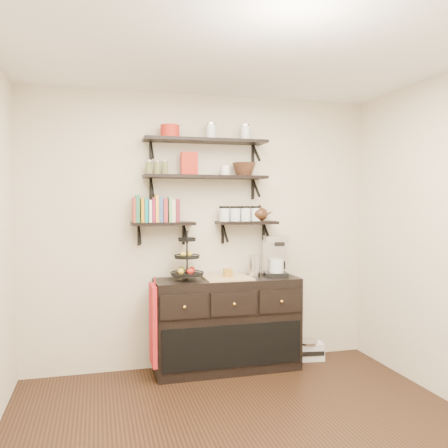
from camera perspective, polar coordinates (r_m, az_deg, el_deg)
ceiling at (r=3.24m, az=4.64°, el=21.69°), size 3.50×3.50×0.02m
back_wall at (r=4.76m, az=-2.54°, el=-0.84°), size 3.50×0.02×2.70m
shelf_top at (r=4.66m, az=-2.21°, el=9.94°), size 1.20×0.27×0.23m
shelf_mid at (r=4.63m, az=-2.20°, el=5.64°), size 1.20×0.27×0.23m
shelf_low_left at (r=4.57m, az=-7.37°, el=-0.04°), size 0.60×0.25×0.23m
shelf_low_right at (r=4.75m, az=2.72°, el=0.09°), size 0.60×0.25×0.23m
cookbooks at (r=4.55m, az=-8.04°, el=1.68°), size 0.43×0.15×0.26m
glass_canisters at (r=4.73m, az=1.98°, el=1.13°), size 0.43×0.10×0.13m
sideboard at (r=4.72m, az=0.37°, el=-11.92°), size 1.40×0.50×0.92m
fruit_stand at (r=4.52m, az=-4.44°, el=-4.79°), size 0.31×0.31×0.45m
candle at (r=4.62m, az=0.46°, el=-5.86°), size 0.08×0.08×0.08m
coffee_maker at (r=4.78m, az=6.13°, el=-3.93°), size 0.25×0.25×0.40m
thermal_carafe at (r=4.67m, az=3.66°, el=-5.11°), size 0.11×0.11×0.22m
apron at (r=4.47m, az=-8.53°, el=-11.87°), size 0.04×0.31×0.73m
radio at (r=5.17m, az=9.96°, el=-14.75°), size 0.35×0.25×0.20m
recipe_box at (r=4.60m, az=-4.22°, el=7.26°), size 0.16×0.06×0.22m
walnut_bowl at (r=4.73m, az=2.43°, el=6.59°), size 0.24×0.24×0.13m
ramekins at (r=4.68m, az=0.15°, el=6.43°), size 0.09×0.09×0.10m
teapot at (r=4.79m, az=4.33°, el=1.35°), size 0.24×0.20×0.16m
red_pot at (r=4.60m, az=-6.52°, el=11.00°), size 0.18×0.18×0.12m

